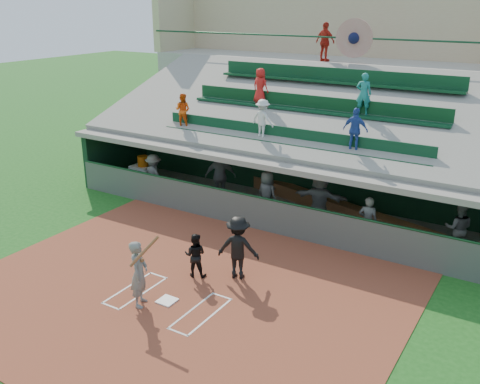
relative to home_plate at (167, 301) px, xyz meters
The scene contains 20 objects.
ground 0.04m from the home_plate, ahead, with size 100.00×100.00×0.00m, color #185217.
dirt_slab 0.50m from the home_plate, 90.00° to the left, with size 11.00×9.00×0.02m, color brown.
home_plate is the anchor object (origin of this frame).
batters_box_chalk 0.01m from the home_plate, ahead, with size 2.65×1.85×0.01m.
dugout_floor 6.75m from the home_plate, 90.00° to the left, with size 16.00×3.50×0.04m, color gray.
concourse_slab 13.69m from the home_plate, 90.00° to the left, with size 20.00×3.00×4.60m, color #9A958C.
grandstand 10.75m from the home_plate, 90.03° to the left, with size 20.40×10.40×7.80m.
batter_at_plate 1.04m from the home_plate, 135.82° to the right, with size 0.94×0.78×1.95m.
catcher 1.56m from the home_plate, 96.58° to the left, with size 0.59×0.46×1.22m, color black.
home_umpire 2.31m from the home_plate, 66.98° to the left, with size 1.11×0.64×1.73m, color black.
dugout_bench 7.92m from the home_plate, 90.16° to the left, with size 15.61×0.47×0.47m, color #935F35.
white_table 9.01m from the home_plate, 134.77° to the left, with size 0.89×0.67×0.78m, color white.
water_cooler 9.02m from the home_plate, 134.62° to the left, with size 0.42×0.42×0.42m, color #C75B0B.
dugout_player_a 7.64m from the home_plate, 132.22° to the left, with size 1.04×0.60×1.61m, color #5A5C57.
dugout_player_b 7.05m from the home_plate, 112.51° to the left, with size 1.12×0.47×1.91m, color #535550.
dugout_player_c 6.10m from the home_plate, 95.00° to the left, with size 0.79×0.51×1.61m, color #535551.
dugout_player_d 6.38m from the home_plate, 77.89° to the left, with size 1.73×0.55×1.87m, color #575854.
dugout_player_e 6.47m from the home_plate, 60.90° to the left, with size 0.57×0.37×1.55m, color #565853.
dugout_player_f 8.53m from the home_plate, 49.44° to the left, with size 0.76×0.60×1.57m, color #575A55.
concourse_staff_a 13.52m from the home_plate, 96.26° to the left, with size 0.92×0.38×1.57m, color red.
Camera 1 is at (7.53, -8.83, 7.02)m, focal length 40.00 mm.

